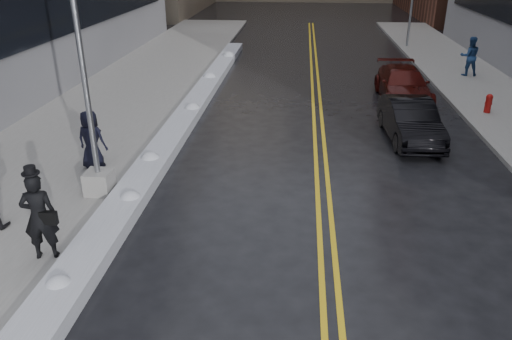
% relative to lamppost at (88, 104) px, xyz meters
% --- Properties ---
extents(ground, '(160.00, 160.00, 0.00)m').
position_rel_lamppost_xyz_m(ground, '(3.30, -2.00, -2.53)').
color(ground, black).
rests_on(ground, ground).
extents(sidewalk_west, '(5.50, 50.00, 0.15)m').
position_rel_lamppost_xyz_m(sidewalk_west, '(-2.45, 8.00, -2.46)').
color(sidewalk_west, gray).
rests_on(sidewalk_west, ground).
extents(lane_line_left, '(0.12, 50.00, 0.01)m').
position_rel_lamppost_xyz_m(lane_line_left, '(5.65, 8.00, -2.53)').
color(lane_line_left, gold).
rests_on(lane_line_left, ground).
extents(lane_line_right, '(0.12, 50.00, 0.01)m').
position_rel_lamppost_xyz_m(lane_line_right, '(5.95, 8.00, -2.53)').
color(lane_line_right, gold).
rests_on(lane_line_right, ground).
extents(snow_ridge, '(0.90, 30.00, 0.34)m').
position_rel_lamppost_xyz_m(snow_ridge, '(0.85, 6.00, -2.36)').
color(snow_ridge, silver).
rests_on(snow_ridge, ground).
extents(lamppost, '(0.65, 0.65, 7.62)m').
position_rel_lamppost_xyz_m(lamppost, '(0.00, 0.00, 0.00)').
color(lamppost, gray).
rests_on(lamppost, sidewalk_west).
extents(fire_hydrant, '(0.26, 0.26, 0.73)m').
position_rel_lamppost_xyz_m(fire_hydrant, '(12.30, 8.00, -1.98)').
color(fire_hydrant, maroon).
rests_on(fire_hydrant, sidewalk_east).
extents(pedestrian_fedora, '(0.77, 0.61, 1.88)m').
position_rel_lamppost_xyz_m(pedestrian_fedora, '(-0.01, -2.93, -1.44)').
color(pedestrian_fedora, black).
rests_on(pedestrian_fedora, sidewalk_west).
extents(pedestrian_c, '(0.92, 0.68, 1.72)m').
position_rel_lamppost_xyz_m(pedestrian_c, '(-0.75, 1.54, -1.52)').
color(pedestrian_c, black).
rests_on(pedestrian_c, sidewalk_west).
extents(pedestrian_east, '(0.93, 0.73, 1.88)m').
position_rel_lamppost_xyz_m(pedestrian_east, '(13.30, 14.17, -1.44)').
color(pedestrian_east, navy).
rests_on(pedestrian_east, sidewalk_east).
extents(car_black, '(1.68, 4.22, 1.36)m').
position_rel_lamppost_xyz_m(car_black, '(8.80, 5.10, -1.85)').
color(car_black, black).
rests_on(car_black, ground).
extents(car_maroon, '(1.95, 4.75, 1.38)m').
position_rel_lamppost_xyz_m(car_maroon, '(9.39, 9.85, -1.84)').
color(car_maroon, '#3D0C09').
rests_on(car_maroon, ground).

